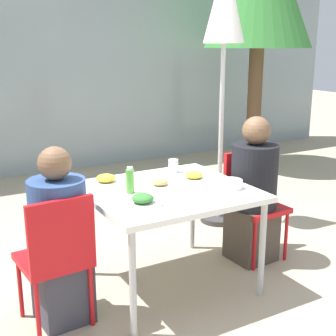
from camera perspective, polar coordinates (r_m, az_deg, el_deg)
name	(u,v)px	position (r m, az deg, el deg)	size (l,w,h in m)	color
ground_plane	(168,284)	(3.55, 0.00, -13.92)	(24.00, 24.00, 0.00)	tan
building_facade	(33,60)	(6.49, -16.14, 12.51)	(10.00, 0.20, 3.00)	#89999E
dining_table	(168,197)	(3.28, 0.00, -3.53)	(1.10, 1.02, 0.74)	white
chair_left	(57,252)	(2.92, -13.38, -9.95)	(0.43, 0.43, 0.87)	red
person_left	(60,242)	(2.99, -13.05, -8.81)	(0.35, 0.35, 1.13)	#383842
chair_right	(251,196)	(3.89, 10.08, -3.38)	(0.42, 0.42, 0.87)	red
person_right	(253,195)	(3.79, 10.35, -3.21)	(0.36, 0.36, 1.18)	#473D33
closed_umbrella	(224,17)	(4.41, 6.89, 17.80)	(0.38, 0.38, 2.47)	#333333
plate_0	(160,184)	(3.30, -0.98, -1.97)	(0.21, 0.21, 0.06)	white
plate_1	(194,177)	(3.47, 3.16, -1.09)	(0.23, 0.23, 0.07)	white
plate_2	(106,180)	(3.40, -7.57, -1.48)	(0.25, 0.25, 0.07)	white
plate_3	(143,201)	(2.94, -3.08, -4.00)	(0.25, 0.25, 0.07)	white
bottle	(130,181)	(3.16, -4.65, -1.54)	(0.06, 0.06, 0.18)	#51A338
drinking_cup	(173,166)	(3.66, 0.65, 0.27)	(0.08, 0.08, 0.10)	silver
salad_bowl	(231,184)	(3.30, 7.71, -1.93)	(0.16, 0.16, 0.06)	white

